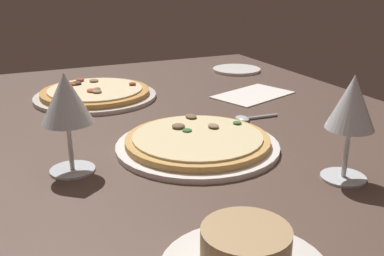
{
  "coord_description": "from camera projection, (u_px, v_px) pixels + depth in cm",
  "views": [
    {
      "loc": [
        -77.56,
        34.19,
        35.82
      ],
      "look_at": [
        -3.12,
        0.3,
        7.0
      ],
      "focal_mm": 43.02,
      "sensor_mm": 36.0,
      "label": 1
    }
  ],
  "objects": [
    {
      "name": "pizza_side",
      "position": [
        95.0,
        94.0,
        1.17
      ],
      "size": [
        30.76,
        30.76,
        3.39
      ],
      "color": "silver",
      "rests_on": "dining_table"
    },
    {
      "name": "side_plate",
      "position": [
        237.0,
        70.0,
        1.48
      ],
      "size": [
        15.24,
        15.24,
        0.9
      ],
      "primitive_type": "cylinder",
      "color": "white",
      "rests_on": "dining_table"
    },
    {
      "name": "wine_glass_far",
      "position": [
        352.0,
        106.0,
        0.69
      ],
      "size": [
        7.43,
        7.43,
        16.84
      ],
      "color": "silver",
      "rests_on": "dining_table"
    },
    {
      "name": "paper_menu",
      "position": [
        253.0,
        95.0,
        1.2
      ],
      "size": [
        18.67,
        23.23,
        0.3
      ],
      "primitive_type": "cube",
      "rotation": [
        0.0,
        0.0,
        0.34
      ],
      "color": "white",
      "rests_on": "dining_table"
    },
    {
      "name": "spoon",
      "position": [
        247.0,
        118.0,
        1.0
      ],
      "size": [
        4.16,
        10.3,
        1.0
      ],
      "color": "silver",
      "rests_on": "dining_table"
    },
    {
      "name": "wine_glass_near",
      "position": [
        66.0,
        102.0,
        0.72
      ],
      "size": [
        8.22,
        8.22,
        16.53
      ],
      "color": "silver",
      "rests_on": "dining_table"
    },
    {
      "name": "dining_table",
      "position": [
        187.0,
        147.0,
        0.91
      ],
      "size": [
        150.0,
        110.0,
        4.0
      ],
      "primitive_type": "cube",
      "color": "brown",
      "rests_on": "ground"
    },
    {
      "name": "pizza_main",
      "position": [
        198.0,
        142.0,
        0.85
      ],
      "size": [
        30.11,
        30.11,
        3.37
      ],
      "color": "white",
      "rests_on": "dining_table"
    }
  ]
}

